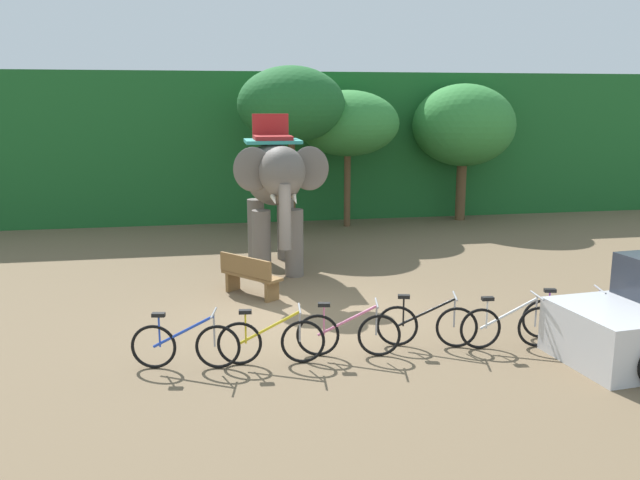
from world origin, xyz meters
TOP-DOWN VIEW (x-y plane):
  - ground_plane at (0.00, 0.00)m, footprint 80.00×80.00m
  - foliage_hedge at (0.00, 13.44)m, footprint 36.00×6.00m
  - tree_left at (0.86, 8.36)m, footprint 3.27×3.27m
  - tree_right at (2.83, 9.22)m, footprint 3.32×3.32m
  - tree_center at (6.99, 9.67)m, footprint 3.48×3.48m
  - elephant at (-0.22, 3.72)m, footprint 2.08×4.15m
  - bike_blue at (-2.35, -2.15)m, footprint 1.69×0.53m
  - bike_yellow at (-1.02, -2.22)m, footprint 1.71×0.52m
  - bike_pink at (0.26, -2.11)m, footprint 1.69×0.53m
  - bike_black at (1.66, -1.94)m, footprint 1.67×0.61m
  - bike_white at (3.00, -2.25)m, footprint 1.71×0.52m
  - bike_purple at (4.27, -2.04)m, footprint 1.68×0.58m
  - wooden_bench at (-1.04, 1.62)m, footprint 1.26×1.43m

SIDE VIEW (x-z plane):
  - ground_plane at x=0.00m, z-range 0.00..0.00m
  - bike_blue at x=-2.35m, z-range -0.07..0.85m
  - bike_yellow at x=-1.02m, z-range -0.07..0.85m
  - bike_pink at x=0.26m, z-range -0.07..0.85m
  - bike_black at x=1.66m, z-range -0.07..0.85m
  - bike_white at x=3.00m, z-range -0.07..0.85m
  - bike_purple at x=4.27m, z-range -0.07..0.85m
  - wooden_bench at x=-1.04m, z-range 0.03..0.92m
  - elephant at x=-0.22m, z-range 0.31..4.09m
  - foliage_hedge at x=0.00m, z-range 0.00..5.04m
  - tree_center at x=6.99m, z-range 0.93..5.59m
  - tree_right at x=2.83m, z-range 1.15..5.58m
  - tree_left at x=0.86m, z-range 1.40..6.54m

